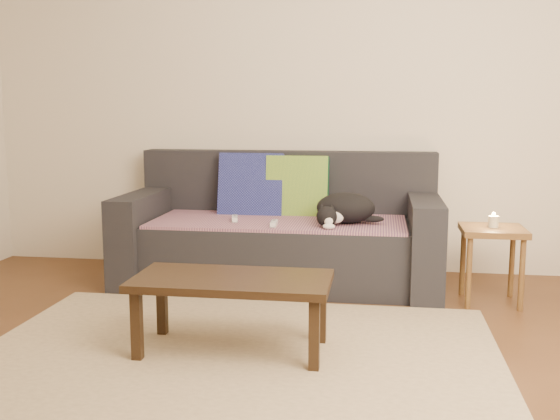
{
  "coord_description": "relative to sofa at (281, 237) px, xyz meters",
  "views": [
    {
      "loc": [
        0.66,
        -2.75,
        1.17
      ],
      "look_at": [
        0.05,
        1.2,
        0.55
      ],
      "focal_mm": 42.0,
      "sensor_mm": 36.0,
      "label": 1
    }
  ],
  "objects": [
    {
      "name": "ground",
      "position": [
        0.0,
        -1.57,
        -0.31
      ],
      "size": [
        4.5,
        4.5,
        0.0
      ],
      "primitive_type": "plane",
      "color": "brown",
      "rests_on": "ground"
    },
    {
      "name": "back_wall",
      "position": [
        0.0,
        0.43,
        0.99
      ],
      "size": [
        4.5,
        0.04,
        2.6
      ],
      "primitive_type": "cube",
      "color": "beige",
      "rests_on": "ground"
    },
    {
      "name": "sofa",
      "position": [
        0.0,
        0.0,
        0.0
      ],
      "size": [
        2.1,
        0.94,
        0.87
      ],
      "color": "#232328",
      "rests_on": "ground"
    },
    {
      "name": "throw_blanket",
      "position": [
        0.0,
        -0.09,
        0.12
      ],
      "size": [
        1.66,
        0.74,
        0.02
      ],
      "primitive_type": "cube",
      "color": "#4F2D55",
      "rests_on": "sofa"
    },
    {
      "name": "cushion_navy",
      "position": [
        -0.24,
        0.17,
        0.32
      ],
      "size": [
        0.45,
        0.21,
        0.47
      ],
      "primitive_type": "cube",
      "rotation": [
        -0.22,
        0.0,
        0.0
      ],
      "color": "#12164E",
      "rests_on": "throw_blanket"
    },
    {
      "name": "cushion_green",
      "position": [
        0.09,
        0.17,
        0.32
      ],
      "size": [
        0.43,
        0.17,
        0.44
      ],
      "primitive_type": "cube",
      "rotation": [
        -0.15,
        0.0,
        0.0
      ],
      "color": "#0D5330",
      "rests_on": "throw_blanket"
    },
    {
      "name": "cat",
      "position": [
        0.44,
        -0.17,
        0.23
      ],
      "size": [
        0.48,
        0.46,
        0.2
      ],
      "rotation": [
        0.0,
        0.0,
        0.41
      ],
      "color": "black",
      "rests_on": "throw_blanket"
    },
    {
      "name": "wii_remote_a",
      "position": [
        -0.28,
        -0.18,
        0.15
      ],
      "size": [
        0.07,
        0.15,
        0.03
      ],
      "primitive_type": "cube",
      "rotation": [
        0.0,
        0.0,
        1.79
      ],
      "color": "white",
      "rests_on": "throw_blanket"
    },
    {
      "name": "wii_remote_b",
      "position": [
        0.0,
        -0.32,
        0.15
      ],
      "size": [
        0.04,
        0.15,
        0.03
      ],
      "primitive_type": "cube",
      "rotation": [
        0.0,
        0.0,
        1.63
      ],
      "color": "white",
      "rests_on": "throw_blanket"
    },
    {
      "name": "side_table",
      "position": [
        1.33,
        -0.31,
        0.07
      ],
      "size": [
        0.37,
        0.37,
        0.46
      ],
      "color": "brown",
      "rests_on": "ground"
    },
    {
      "name": "candle",
      "position": [
        1.33,
        -0.31,
        0.19
      ],
      "size": [
        0.06,
        0.06,
        0.09
      ],
      "color": "beige",
      "rests_on": "side_table"
    },
    {
      "name": "rug",
      "position": [
        0.0,
        -1.42,
        -0.3
      ],
      "size": [
        2.5,
        1.8,
        0.01
      ],
      "primitive_type": "cube",
      "color": "tan",
      "rests_on": "ground"
    },
    {
      "name": "coffee_table",
      "position": [
        -0.03,
        -1.36,
        0.02
      ],
      "size": [
        0.94,
        0.47,
        0.38
      ],
      "color": "black",
      "rests_on": "rug"
    }
  ]
}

